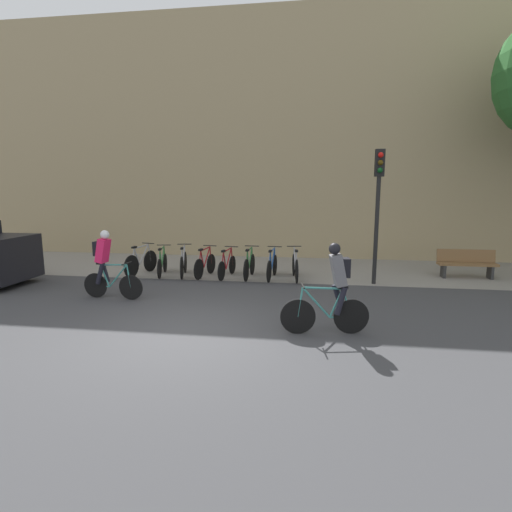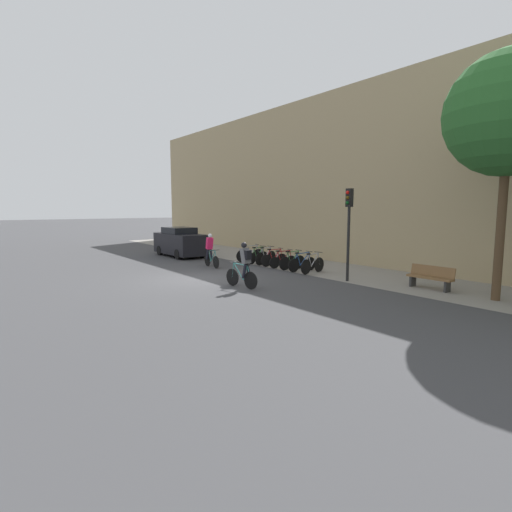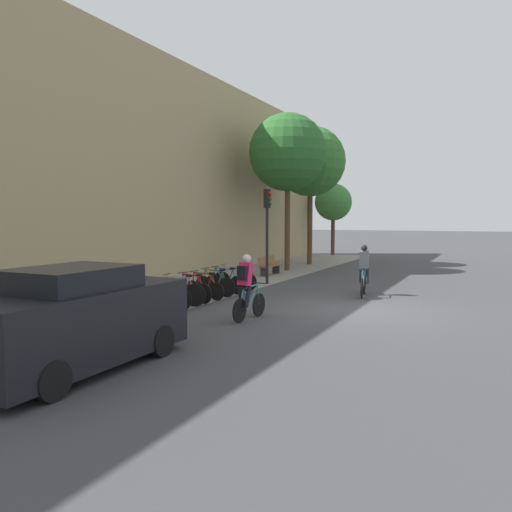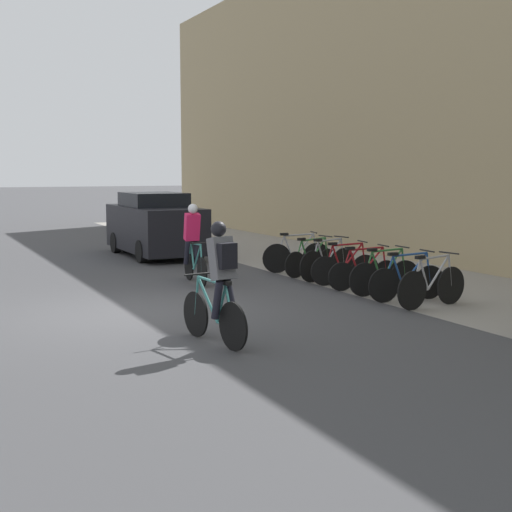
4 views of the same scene
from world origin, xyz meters
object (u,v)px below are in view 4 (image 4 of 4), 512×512
(cyclist_grey, at_px, (219,280))
(parked_bike_3, at_px, (345,267))
(parked_bike_0, at_px, (297,255))
(parked_bike_1, at_px, (312,260))
(parked_bike_5, at_px, (385,275))
(parked_bike_2, at_px, (328,262))
(parked_bike_6, at_px, (407,280))
(cyclist_pink, at_px, (193,240))
(parked_bike_4, at_px, (364,272))
(parked_car, at_px, (155,225))
(parked_bike_7, at_px, (432,285))

(cyclist_grey, height_order, parked_bike_3, cyclist_grey)
(parked_bike_0, height_order, parked_bike_1, parked_bike_0)
(parked_bike_3, distance_m, parked_bike_5, 1.44)
(parked_bike_2, height_order, parked_bike_3, parked_bike_2)
(parked_bike_2, height_order, parked_bike_6, parked_bike_2)
(cyclist_pink, bearing_deg, parked_bike_4, 48.41)
(parked_bike_2, xyz_separation_m, parked_car, (-6.21, -2.07, 0.48))
(parked_car, bearing_deg, parked_bike_7, 11.91)
(parked_bike_6, distance_m, parked_bike_7, 0.72)
(parked_bike_2, bearing_deg, cyclist_grey, -45.52)
(parked_bike_0, bearing_deg, cyclist_grey, -37.70)
(parked_bike_2, bearing_deg, parked_bike_3, -0.04)
(parked_bike_4, distance_m, parked_car, 7.94)
(cyclist_grey, xyz_separation_m, parked_bike_3, (-3.82, 4.62, -0.55))
(parked_bike_0, relative_size, parked_bike_3, 1.08)
(parked_bike_5, bearing_deg, parked_bike_0, -180.00)
(parked_bike_3, xyz_separation_m, parked_bike_4, (0.72, -0.00, -0.01))
(cyclist_grey, bearing_deg, cyclist_pink, 162.59)
(parked_bike_7, xyz_separation_m, parked_car, (-9.81, -2.07, 0.48))
(parked_bike_0, bearing_deg, parked_bike_1, -0.11)
(parked_bike_1, bearing_deg, parked_bike_5, 0.03)
(parked_bike_0, distance_m, parked_bike_2, 1.44)
(parked_bike_2, relative_size, parked_bike_5, 1.02)
(cyclist_grey, distance_m, parked_bike_7, 4.74)
(parked_bike_5, xyz_separation_m, parked_bike_6, (0.72, -0.00, -0.00))
(parked_bike_0, relative_size, parked_car, 0.40)
(cyclist_grey, height_order, parked_car, parked_car)
(parked_bike_0, xyz_separation_m, parked_car, (-4.77, -2.07, 0.48))
(parked_bike_0, height_order, parked_bike_6, parked_bike_0)
(parked_bike_1, height_order, parked_bike_3, parked_bike_3)
(parked_bike_2, height_order, parked_bike_4, parked_bike_2)
(parked_bike_0, height_order, parked_bike_2, parked_bike_0)
(parked_bike_1, relative_size, parked_bike_4, 0.99)
(parked_bike_0, height_order, parked_car, parked_car)
(parked_bike_4, xyz_separation_m, parked_bike_5, (0.72, 0.00, 0.02))
(cyclist_pink, xyz_separation_m, parked_bike_0, (-0.34, 2.85, -0.53))
(parked_bike_4, bearing_deg, parked_car, -164.88)
(parked_bike_1, distance_m, parked_bike_2, 0.72)
(parked_bike_0, xyz_separation_m, parked_bike_4, (2.87, -0.00, -0.04))
(parked_bike_3, relative_size, parked_bike_7, 0.92)
(parked_bike_5, bearing_deg, parked_bike_3, -179.99)
(parked_bike_7, height_order, parked_car, parked_car)
(parked_bike_3, relative_size, parked_bike_5, 0.97)
(parked_bike_7, bearing_deg, parked_bike_1, -179.98)
(parked_bike_0, relative_size, parked_bike_7, 0.99)
(parked_bike_1, bearing_deg, cyclist_pink, -97.54)
(cyclist_grey, distance_m, parked_bike_2, 6.49)
(cyclist_pink, distance_m, parked_bike_5, 4.36)
(cyclist_grey, height_order, parked_bike_5, cyclist_grey)
(parked_bike_6, height_order, parked_car, parked_car)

